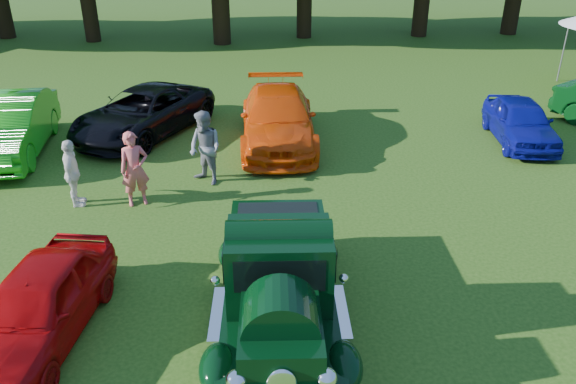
{
  "coord_description": "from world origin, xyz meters",
  "views": [
    {
      "loc": [
        0.46,
        -8.39,
        6.4
      ],
      "look_at": [
        0.76,
        2.29,
        1.1
      ],
      "focal_mm": 35.0,
      "sensor_mm": 36.0,
      "label": 1
    }
  ],
  "objects_px": {
    "hero_pickup": "(279,282)",
    "back_car_lime": "(9,126)",
    "spectator_grey": "(205,148)",
    "back_car_blue": "(520,121)",
    "red_convertible": "(38,305)",
    "spectator_pink": "(135,169)",
    "spectator_white": "(72,173)",
    "back_car_orange": "(278,118)",
    "back_car_black": "(143,112)"
  },
  "relations": [
    {
      "from": "back_car_lime",
      "to": "spectator_grey",
      "type": "relative_size",
      "value": 2.63
    },
    {
      "from": "back_car_blue",
      "to": "spectator_pink",
      "type": "xyz_separation_m",
      "value": [
        -10.97,
        -3.92,
        0.26
      ]
    },
    {
      "from": "hero_pickup",
      "to": "red_convertible",
      "type": "height_order",
      "value": "hero_pickup"
    },
    {
      "from": "back_car_blue",
      "to": "spectator_white",
      "type": "bearing_deg",
      "value": -157.54
    },
    {
      "from": "back_car_orange",
      "to": "back_car_blue",
      "type": "relative_size",
      "value": 1.4
    },
    {
      "from": "red_convertible",
      "to": "spectator_white",
      "type": "height_order",
      "value": "spectator_white"
    },
    {
      "from": "back_car_blue",
      "to": "hero_pickup",
      "type": "bearing_deg",
      "value": -126.75
    },
    {
      "from": "red_convertible",
      "to": "spectator_white",
      "type": "bearing_deg",
      "value": 107.33
    },
    {
      "from": "spectator_pink",
      "to": "spectator_white",
      "type": "relative_size",
      "value": 1.1
    },
    {
      "from": "hero_pickup",
      "to": "spectator_white",
      "type": "distance_m",
      "value": 6.69
    },
    {
      "from": "spectator_pink",
      "to": "spectator_grey",
      "type": "xyz_separation_m",
      "value": [
        1.57,
        1.18,
        0.05
      ]
    },
    {
      "from": "hero_pickup",
      "to": "spectator_white",
      "type": "xyz_separation_m",
      "value": [
        -4.88,
        4.58,
        -0.01
      ]
    },
    {
      "from": "spectator_pink",
      "to": "spectator_white",
      "type": "height_order",
      "value": "spectator_pink"
    },
    {
      "from": "back_car_orange",
      "to": "back_car_blue",
      "type": "distance_m",
      "value": 7.49
    },
    {
      "from": "red_convertible",
      "to": "back_car_black",
      "type": "bearing_deg",
      "value": 97.86
    },
    {
      "from": "spectator_white",
      "to": "hero_pickup",
      "type": "bearing_deg",
      "value": -143.73
    },
    {
      "from": "back_car_orange",
      "to": "spectator_pink",
      "type": "xyz_separation_m",
      "value": [
        -3.48,
        -4.04,
        0.14
      ]
    },
    {
      "from": "back_car_lime",
      "to": "spectator_grey",
      "type": "distance_m",
      "value": 6.34
    },
    {
      "from": "spectator_white",
      "to": "spectator_pink",
      "type": "bearing_deg",
      "value": -99.84
    },
    {
      "from": "back_car_blue",
      "to": "spectator_pink",
      "type": "bearing_deg",
      "value": -155.43
    },
    {
      "from": "hero_pickup",
      "to": "red_convertible",
      "type": "xyz_separation_m",
      "value": [
        -3.97,
        -0.21,
        -0.21
      ]
    },
    {
      "from": "back_car_black",
      "to": "back_car_blue",
      "type": "relative_size",
      "value": 1.35
    },
    {
      "from": "back_car_blue",
      "to": "spectator_white",
      "type": "height_order",
      "value": "spectator_white"
    },
    {
      "from": "back_car_lime",
      "to": "back_car_blue",
      "type": "relative_size",
      "value": 1.31
    },
    {
      "from": "back_car_lime",
      "to": "spectator_white",
      "type": "distance_m",
      "value": 4.46
    },
    {
      "from": "back_car_blue",
      "to": "spectator_white",
      "type": "relative_size",
      "value": 2.32
    },
    {
      "from": "hero_pickup",
      "to": "spectator_grey",
      "type": "relative_size",
      "value": 2.59
    },
    {
      "from": "back_car_blue",
      "to": "spectator_grey",
      "type": "xyz_separation_m",
      "value": [
        -9.41,
        -2.75,
        0.31
      ]
    },
    {
      "from": "hero_pickup",
      "to": "back_car_lime",
      "type": "bearing_deg",
      "value": 134.26
    },
    {
      "from": "back_car_lime",
      "to": "spectator_pink",
      "type": "bearing_deg",
      "value": -45.46
    },
    {
      "from": "red_convertible",
      "to": "hero_pickup",
      "type": "bearing_deg",
      "value": 9.52
    },
    {
      "from": "back_car_orange",
      "to": "spectator_pink",
      "type": "height_order",
      "value": "spectator_pink"
    },
    {
      "from": "red_convertible",
      "to": "spectator_pink",
      "type": "relative_size",
      "value": 2.02
    },
    {
      "from": "red_convertible",
      "to": "spectator_grey",
      "type": "relative_size",
      "value": 1.93
    },
    {
      "from": "red_convertible",
      "to": "back_car_lime",
      "type": "distance_m",
      "value": 9.03
    },
    {
      "from": "hero_pickup",
      "to": "back_car_lime",
      "type": "height_order",
      "value": "hero_pickup"
    },
    {
      "from": "hero_pickup",
      "to": "back_car_blue",
      "type": "bearing_deg",
      "value": 48.35
    },
    {
      "from": "back_car_black",
      "to": "spectator_white",
      "type": "height_order",
      "value": "spectator_white"
    },
    {
      "from": "spectator_grey",
      "to": "spectator_pink",
      "type": "bearing_deg",
      "value": -101.02
    },
    {
      "from": "back_car_black",
      "to": "back_car_orange",
      "type": "xyz_separation_m",
      "value": [
        4.28,
        -0.87,
        0.06
      ]
    },
    {
      "from": "back_car_orange",
      "to": "spectator_white",
      "type": "relative_size",
      "value": 3.25
    },
    {
      "from": "back_car_black",
      "to": "back_car_orange",
      "type": "relative_size",
      "value": 0.97
    },
    {
      "from": "spectator_white",
      "to": "back_car_orange",
      "type": "bearing_deg",
      "value": -61.34
    },
    {
      "from": "hero_pickup",
      "to": "red_convertible",
      "type": "relative_size",
      "value": 1.34
    },
    {
      "from": "back_car_lime",
      "to": "spectator_grey",
      "type": "xyz_separation_m",
      "value": [
        5.94,
        -2.2,
        0.13
      ]
    },
    {
      "from": "hero_pickup",
      "to": "spectator_pink",
      "type": "distance_m",
      "value": 5.72
    },
    {
      "from": "back_car_blue",
      "to": "spectator_grey",
      "type": "relative_size",
      "value": 2.01
    },
    {
      "from": "back_car_blue",
      "to": "spectator_grey",
      "type": "distance_m",
      "value": 9.8
    },
    {
      "from": "back_car_lime",
      "to": "spectator_white",
      "type": "xyz_separation_m",
      "value": [
        2.89,
        -3.4,
        -0.0
      ]
    },
    {
      "from": "hero_pickup",
      "to": "back_car_orange",
      "type": "distance_m",
      "value": 8.63
    }
  ]
}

